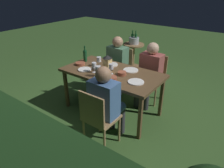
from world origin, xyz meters
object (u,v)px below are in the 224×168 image
bowl_bread (112,78)px  wine_glass_b (94,66)px  green_bottle_on_table (85,56)px  ice_bucket (134,40)px  dining_table (112,75)px  person_in_rust (149,71)px  plate_c (85,69)px  person_in_blue (107,101)px  bowl_olives (80,64)px  chair_side_left_a (153,76)px  wine_glass_a (99,60)px  plate_d (131,70)px  plate_b (136,82)px  chair_side_right_a (98,117)px  wine_glass_d (98,69)px  wine_glass_c (111,67)px  side_table (133,52)px  bowl_salad (122,73)px  lantern_centerpiece (108,62)px  plate_a (111,65)px  person_in_green (116,63)px  chair_side_left_b (121,67)px

bowl_bread → wine_glass_b: bearing=-8.8°
green_bottle_on_table → ice_bucket: (0.10, -1.93, -0.13)m
dining_table → person_in_rust: (-0.37, -0.63, -0.06)m
plate_c → ice_bucket: 2.28m
person_in_blue → bowl_olives: bearing=-28.5°
chair_side_left_a → person_in_rust: bearing=90.0°
person_in_blue → ice_bucket: (1.16, -2.67, 0.10)m
wine_glass_a → ice_bucket: 2.04m
ice_bucket → plate_d: bearing=119.1°
dining_table → wine_glass_b: size_ratio=9.73×
green_bottle_on_table → plate_b: green_bottle_on_table is taller
green_bottle_on_table → wine_glass_a: green_bottle_on_table is taller
person_in_rust → chair_side_right_a: (-0.00, 1.45, -0.15)m
chair_side_right_a → plate_d: (0.15, -1.04, 0.28)m
person_in_rust → wine_glass_d: size_ratio=6.80×
wine_glass_c → ice_bucket: size_ratio=0.49×
person_in_rust → wine_glass_a: size_ratio=6.80×
bowl_olives → bowl_bread: size_ratio=1.05×
dining_table → side_table: size_ratio=2.58×
bowl_bread → wine_glass_d: bearing=5.5°
wine_glass_c → bowl_salad: wine_glass_c is taller
lantern_centerpiece → wine_glass_c: 0.16m
lantern_centerpiece → plate_a: size_ratio=1.11×
dining_table → wine_glass_b: bearing=42.8°
dining_table → plate_b: size_ratio=6.85×
wine_glass_c → plate_d: 0.37m
person_in_rust → wine_glass_c: 0.82m
plate_d → person_in_green: bearing=-34.4°
wine_glass_a → side_table: wine_glass_a is taller
chair_side_right_a → ice_bucket: (1.16, -2.86, 0.25)m
chair_side_left_b → wine_glass_d: size_ratio=5.15×
plate_b → plate_a: bearing=-26.5°
bowl_bread → dining_table: bearing=-55.1°
person_in_blue → wine_glass_b: 0.76m
plate_b → plate_d: size_ratio=0.96×
chair_side_right_a → wine_glass_b: wine_glass_b is taller
chair_side_right_a → lantern_centerpiece: 1.03m
chair_side_left_a → bowl_bread: 1.14m
lantern_centerpiece → person_in_blue: bearing=126.3°
dining_table → person_in_rust: bearing=-120.5°
dining_table → plate_b: (-0.52, 0.12, 0.07)m
wine_glass_a → chair_side_left_a: bearing=-132.4°
bowl_salad → plate_a: bearing=-32.6°
person_in_rust → bowl_salad: bearing=75.8°
plate_b → side_table: (1.31, -2.16, -0.34)m
person_in_blue → lantern_centerpiece: bearing=-53.7°
dining_table → bowl_olives: bearing=7.2°
side_table → ice_bucket: ice_bucket is taller
chair_side_left_a → green_bottle_on_table: 1.33m
dining_table → plate_d: bearing=-135.5°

